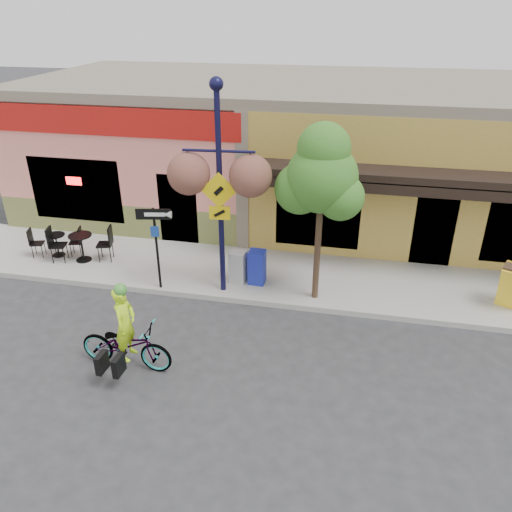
{
  "coord_description": "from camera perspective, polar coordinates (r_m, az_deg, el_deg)",
  "views": [
    {
      "loc": [
        2.11,
        -9.85,
        6.81
      ],
      "look_at": [
        -0.0,
        0.5,
        1.4
      ],
      "focal_mm": 35.0,
      "sensor_mm": 36.0,
      "label": 1
    }
  ],
  "objects": [
    {
      "name": "newspaper_box_blue",
      "position": [
        13.03,
        0.11,
        -1.27
      ],
      "size": [
        0.44,
        0.39,
        0.93
      ],
      "primitive_type": null,
      "rotation": [
        0.0,
        0.0,
        -0.05
      ],
      "color": "#1B27A2",
      "rests_on": "sidewalk"
    },
    {
      "name": "lamp_post",
      "position": [
        11.86,
        -4.13,
        7.18
      ],
      "size": [
        1.73,
        0.81,
        5.26
      ],
      "primitive_type": null,
      "rotation": [
        0.0,
        0.0,
        0.08
      ],
      "color": "#111034",
      "rests_on": "sidewalk"
    },
    {
      "name": "building",
      "position": [
        18.07,
        4.58,
        12.41
      ],
      "size": [
        18.2,
        8.2,
        4.5
      ],
      "primitive_type": null,
      "color": "#E98073",
      "rests_on": "ground"
    },
    {
      "name": "cyclist_rider",
      "position": [
        10.54,
        -14.57,
        -8.61
      ],
      "size": [
        0.41,
        0.61,
        1.62
      ],
      "primitive_type": "imported",
      "rotation": [
        0.0,
        0.0,
        1.53
      ],
      "color": "#C6FF1A",
      "rests_on": "ground"
    },
    {
      "name": "sidewalk",
      "position": [
        13.79,
        1.27,
        -2.12
      ],
      "size": [
        24.0,
        3.0,
        0.15
      ],
      "primitive_type": "cube",
      "color": "#9E9B93",
      "rests_on": "ground"
    },
    {
      "name": "cafe_set_right",
      "position": [
        14.99,
        -19.34,
        1.32
      ],
      "size": [
        1.9,
        1.27,
        1.04
      ],
      "primitive_type": null,
      "rotation": [
        0.0,
        0.0,
        0.24
      ],
      "color": "black",
      "rests_on": "sidewalk"
    },
    {
      "name": "curb",
      "position": [
        12.57,
        0.06,
        -5.28
      ],
      "size": [
        24.0,
        0.12,
        0.15
      ],
      "primitive_type": "cube",
      "color": "#A8A59E",
      "rests_on": "ground"
    },
    {
      "name": "newspaper_box_grey",
      "position": [
        13.12,
        -2.06,
        -1.23
      ],
      "size": [
        0.45,
        0.42,
        0.87
      ],
      "primitive_type": null,
      "rotation": [
        0.0,
        0.0,
        -0.14
      ],
      "color": "#A7A7A7",
      "rests_on": "sidewalk"
    },
    {
      "name": "ground",
      "position": [
        12.16,
        -0.46,
        -6.94
      ],
      "size": [
        90.0,
        90.0,
        0.0
      ],
      "primitive_type": "plane",
      "color": "#2D2D30",
      "rests_on": "ground"
    },
    {
      "name": "one_way_sign",
      "position": [
        12.77,
        -11.24,
        0.78
      ],
      "size": [
        0.87,
        0.34,
        2.21
      ],
      "primitive_type": null,
      "rotation": [
        0.0,
        0.0,
        0.18
      ],
      "color": "black",
      "rests_on": "sidewalk"
    },
    {
      "name": "street_tree",
      "position": [
        11.73,
        7.29,
        4.62
      ],
      "size": [
        1.85,
        1.85,
        4.43
      ],
      "primitive_type": null,
      "rotation": [
        0.0,
        0.0,
        0.07
      ],
      "color": "#3D7A26",
      "rests_on": "sidewalk"
    },
    {
      "name": "bicycle",
      "position": [
        10.73,
        -14.63,
        -9.81
      ],
      "size": [
        2.02,
        0.78,
        1.04
      ],
      "primitive_type": "imported",
      "rotation": [
        0.0,
        0.0,
        1.53
      ],
      "color": "maroon",
      "rests_on": "ground"
    },
    {
      "name": "sandwich_board",
      "position": [
        13.32,
        27.25,
        -3.56
      ],
      "size": [
        0.78,
        0.69,
        1.07
      ],
      "primitive_type": null,
      "rotation": [
        0.0,
        0.0,
        -0.41
      ],
      "color": "yellow",
      "rests_on": "sidewalk"
    },
    {
      "name": "cafe_set_left",
      "position": [
        15.59,
        -21.85,
        1.51
      ],
      "size": [
        1.59,
        1.1,
        0.87
      ],
      "primitive_type": null,
      "rotation": [
        0.0,
        0.0,
        0.28
      ],
      "color": "black",
      "rests_on": "sidewalk"
    }
  ]
}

